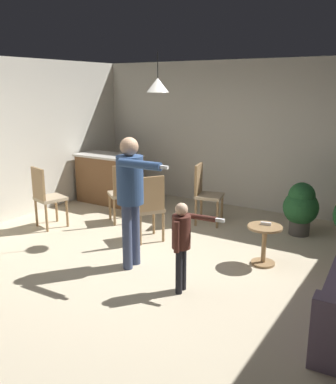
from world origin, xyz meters
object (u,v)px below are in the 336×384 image
at_px(kitchen_counter, 109,178).
at_px(dining_chair_centre_back, 123,191).
at_px(person_child, 182,238).
at_px(dining_chair_spare, 149,206).
at_px(person_adult, 131,189).
at_px(potted_plant_corner, 301,206).
at_px(side_table_by_couch, 264,240).
at_px(spare_remote_on_table, 266,224).
at_px(dining_chair_near_wall, 205,192).
at_px(dining_chair_by_counter, 46,195).

bearing_deg(kitchen_counter, dining_chair_centre_back, -39.86).
bearing_deg(person_child, dining_chair_spare, -138.07).
distance_m(dining_chair_centre_back, dining_chair_spare, 0.99).
bearing_deg(person_adult, dining_chair_centre_back, -139.92).
height_order(person_child, potted_plant_corner, person_child).
bearing_deg(side_table_by_couch, dining_chair_centre_back, 171.45).
height_order(person_adult, spare_remote_on_table, person_adult).
relative_size(dining_chair_centre_back, potted_plant_corner, 1.21).
bearing_deg(side_table_by_couch, dining_chair_near_wall, 142.45).
bearing_deg(person_child, kitchen_counter, -133.99).
height_order(dining_chair_spare, potted_plant_corner, dining_chair_spare).
xyz_separation_m(kitchen_counter, potted_plant_corner, (3.69, 0.13, -0.02)).
xyz_separation_m(person_child, potted_plant_corner, (0.60, 2.57, -0.19)).
bearing_deg(person_child, person_adult, -111.51).
xyz_separation_m(side_table_by_couch, person_adult, (-1.39, -0.95, 0.70)).
distance_m(person_child, dining_chair_spare, 1.63).
height_order(dining_chair_by_counter, dining_chair_spare, same).
bearing_deg(side_table_by_couch, dining_chair_spare, -176.75).
bearing_deg(spare_remote_on_table, dining_chair_spare, -175.27).
height_order(person_child, spare_remote_on_table, person_child).
bearing_deg(kitchen_counter, dining_chair_spare, -35.48).
xyz_separation_m(side_table_by_couch, potted_plant_corner, (0.09, 1.38, 0.13)).
xyz_separation_m(dining_chair_by_counter, spare_remote_on_table, (3.46, 0.52, -0.01)).
bearing_deg(dining_chair_spare, dining_chair_near_wall, 18.53).
xyz_separation_m(dining_chair_centre_back, spare_remote_on_table, (2.57, -0.34, -0.01)).
height_order(kitchen_counter, person_adult, person_adult).
distance_m(dining_chair_near_wall, dining_chair_spare, 1.22).
distance_m(kitchen_counter, potted_plant_corner, 3.70).
xyz_separation_m(dining_chair_centre_back, potted_plant_corner, (2.66, 0.99, -0.09)).
bearing_deg(dining_chair_by_counter, dining_chair_near_wall, 52.61).
bearing_deg(dining_chair_centre_back, potted_plant_corner, -31.15).
xyz_separation_m(dining_chair_near_wall, spare_remote_on_table, (1.40, -1.04, -0.01)).
bearing_deg(dining_chair_near_wall, side_table_by_couch, 39.03).
bearing_deg(dining_chair_centre_back, person_child, -89.10).
distance_m(kitchen_counter, dining_chair_spare, 2.32).
xyz_separation_m(dining_chair_near_wall, dining_chair_centre_back, (-1.17, -0.70, 0.00)).
distance_m(side_table_by_couch, spare_remote_on_table, 0.22).
height_order(dining_chair_near_wall, spare_remote_on_table, dining_chair_near_wall).
relative_size(person_child, spare_remote_on_table, 7.93).
bearing_deg(kitchen_counter, dining_chair_near_wall, -4.28).
bearing_deg(potted_plant_corner, person_child, -103.18).
bearing_deg(person_adult, person_child, 72.57).
height_order(kitchen_counter, dining_chair_near_wall, dining_chair_near_wall).
xyz_separation_m(person_adult, dining_chair_centre_back, (-1.19, 1.34, -0.48)).
distance_m(dining_chair_by_counter, dining_chair_near_wall, 2.58).
distance_m(dining_chair_by_counter, spare_remote_on_table, 3.50).
relative_size(side_table_by_couch, spare_remote_on_table, 4.00).
height_order(person_adult, dining_chair_near_wall, person_adult).
bearing_deg(side_table_by_couch, person_adult, -145.67).
xyz_separation_m(dining_chair_spare, spare_remote_on_table, (1.71, 0.14, -0.01)).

